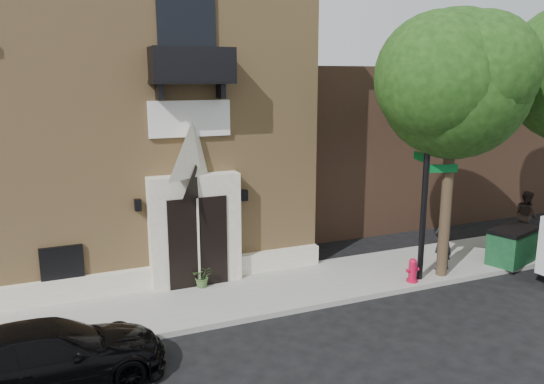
# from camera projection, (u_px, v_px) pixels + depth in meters

# --- Properties ---
(ground) EXTENTS (120.00, 120.00, 0.00)m
(ground) POSITION_uv_depth(u_px,v_px,m) (264.00, 320.00, 13.44)
(ground) COLOR black
(ground) RESTS_ON ground
(sidewalk) EXTENTS (42.00, 3.00, 0.15)m
(sidewalk) POSITION_uv_depth(u_px,v_px,m) (277.00, 290.00, 15.15)
(sidewalk) COLOR gray
(sidewalk) RESTS_ON ground
(church) EXTENTS (12.20, 11.01, 9.30)m
(church) POSITION_uv_depth(u_px,v_px,m) (98.00, 118.00, 18.46)
(church) COLOR #AB8451
(church) RESTS_ON ground
(neighbour_building) EXTENTS (18.00, 8.00, 6.40)m
(neighbour_building) POSITION_uv_depth(u_px,v_px,m) (425.00, 137.00, 25.42)
(neighbour_building) COLOR brown
(neighbour_building) RESTS_ON ground
(street_tree_left) EXTENTS (4.97, 4.38, 7.77)m
(street_tree_left) POSITION_uv_depth(u_px,v_px,m) (458.00, 83.00, 14.79)
(street_tree_left) COLOR #38281C
(street_tree_left) RESTS_ON sidewalk
(black_sedan) EXTENTS (4.55, 1.95, 1.31)m
(black_sedan) POSITION_uv_depth(u_px,v_px,m) (49.00, 356.00, 10.45)
(black_sedan) COLOR black
(black_sedan) RESTS_ON ground
(street_sign) EXTENTS (0.99, 1.19, 6.43)m
(street_sign) POSITION_uv_depth(u_px,v_px,m) (426.00, 172.00, 15.11)
(street_sign) COLOR black
(street_sign) RESTS_ON sidewalk
(fire_hydrant) EXTENTS (0.41, 0.33, 0.72)m
(fire_hydrant) POSITION_uv_depth(u_px,v_px,m) (413.00, 270.00, 15.47)
(fire_hydrant) COLOR #AD0C30
(fire_hydrant) RESTS_ON sidewalk
(dumpster) EXTENTS (1.97, 1.49, 1.14)m
(dumpster) POSITION_uv_depth(u_px,v_px,m) (512.00, 245.00, 17.07)
(dumpster) COLOR #103D1F
(dumpster) RESTS_ON sidewalk
(planter) EXTENTS (0.66, 0.61, 0.64)m
(planter) POSITION_uv_depth(u_px,v_px,m) (203.00, 276.00, 15.11)
(planter) COLOR #456734
(planter) RESTS_ON sidewalk
(pedestrian_near) EXTENTS (0.73, 0.52, 1.89)m
(pedestrian_near) POSITION_uv_depth(u_px,v_px,m) (443.00, 240.00, 16.33)
(pedestrian_near) COLOR black
(pedestrian_near) RESTS_ON sidewalk
(pedestrian_far) EXTENTS (0.79, 0.96, 1.82)m
(pedestrian_far) POSITION_uv_depth(u_px,v_px,m) (526.00, 215.00, 19.45)
(pedestrian_far) COLOR #2B211D
(pedestrian_far) RESTS_ON sidewalk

